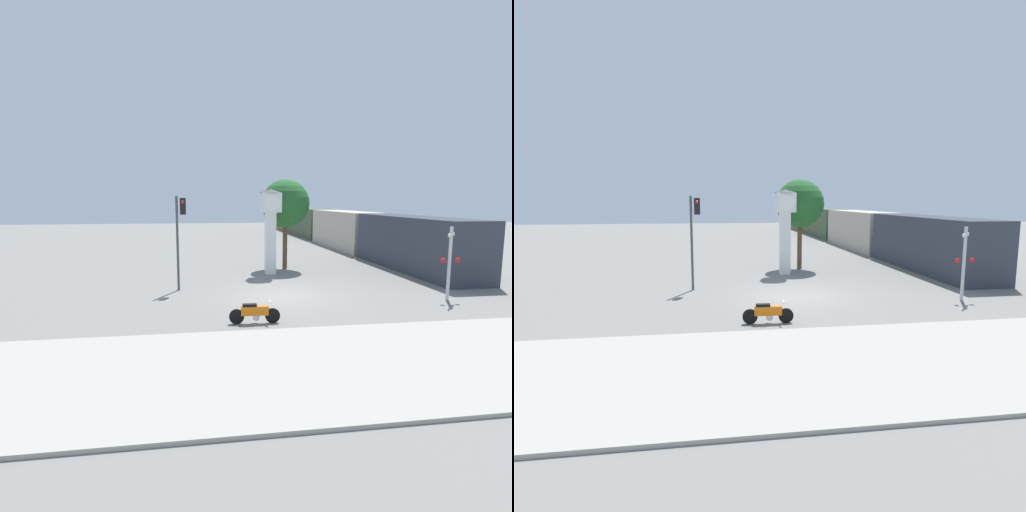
{
  "view_description": "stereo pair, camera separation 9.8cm",
  "coord_description": "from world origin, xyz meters",
  "views": [
    {
      "loc": [
        -3.91,
        -17.86,
        4.43
      ],
      "look_at": [
        -1.22,
        0.28,
        1.85
      ],
      "focal_mm": 28.0,
      "sensor_mm": 36.0,
      "label": 1
    },
    {
      "loc": [
        -3.82,
        -17.87,
        4.43
      ],
      "look_at": [
        -1.22,
        0.28,
        1.85
      ],
      "focal_mm": 28.0,
      "sensor_mm": 36.0,
      "label": 2
    }
  ],
  "objects": [
    {
      "name": "traffic_light",
      "position": [
        -4.73,
        1.85,
        3.17
      ],
      "size": [
        0.5,
        0.35,
        4.63
      ],
      "color": "#47474C",
      "rests_on": "ground_plane"
    },
    {
      "name": "motorcycle",
      "position": [
        -1.92,
        -4.04,
        0.39
      ],
      "size": [
        1.85,
        0.4,
        0.82
      ],
      "rotation": [
        0.0,
        0.0,
        -0.05
      ],
      "color": "black",
      "rests_on": "ground_plane"
    },
    {
      "name": "railroad_crossing_signal",
      "position": [
        7.09,
        -1.93,
        1.8
      ],
      "size": [
        0.9,
        0.82,
        3.28
      ],
      "color": "#B7B7BC",
      "rests_on": "ground_plane"
    },
    {
      "name": "freight_train",
      "position": [
        9.85,
        24.09,
        1.7
      ],
      "size": [
        2.8,
        48.37,
        3.4
      ],
      "color": "#333842",
      "rests_on": "ground_plane"
    },
    {
      "name": "clock_tower",
      "position": [
        0.42,
        5.51,
        3.36
      ],
      "size": [
        1.37,
        1.37,
        5.06
      ],
      "color": "white",
      "rests_on": "ground_plane"
    },
    {
      "name": "sidewalk_strip",
      "position": [
        0.0,
        -8.04,
        0.05
      ],
      "size": [
        36.0,
        6.0,
        0.1
      ],
      "color": "#9E998E",
      "rests_on": "ground_plane"
    },
    {
      "name": "ground_plane",
      "position": [
        0.0,
        0.0,
        0.0
      ],
      "size": [
        120.0,
        120.0,
        0.0
      ],
      "primitive_type": "plane",
      "color": "slate"
    },
    {
      "name": "street_tree",
      "position": [
        1.69,
        7.18,
        4.18
      ],
      "size": [
        3.07,
        3.07,
        5.74
      ],
      "color": "brown",
      "rests_on": "ground_plane"
    }
  ]
}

